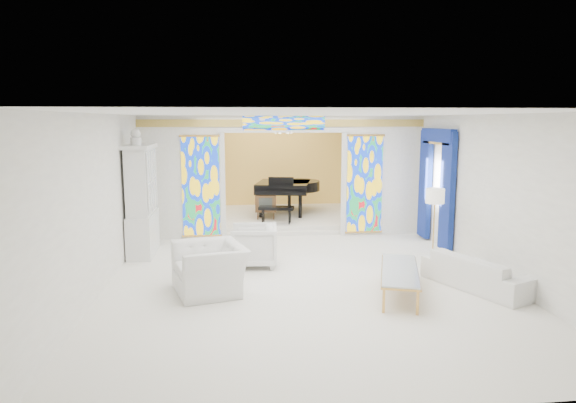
{
  "coord_description": "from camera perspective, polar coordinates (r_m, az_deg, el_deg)",
  "views": [
    {
      "loc": [
        -1.27,
        -10.59,
        2.89
      ],
      "look_at": [
        -0.09,
        0.2,
        1.17
      ],
      "focal_mm": 32.0,
      "sensor_mm": 36.0,
      "label": 1
    }
  ],
  "objects": [
    {
      "name": "alcove_platform",
      "position": [
        15.01,
        -1.29,
        -1.73
      ],
      "size": [
        6.8,
        3.8,
        0.18
      ],
      "primitive_type": "cube",
      "color": "silver",
      "rests_on": "floor"
    },
    {
      "name": "floor_lamp",
      "position": [
        10.78,
        16.01,
        0.21
      ],
      "size": [
        0.38,
        0.38,
        1.53
      ],
      "rotation": [
        0.0,
        0.0,
        0.02
      ],
      "color": "#C89346",
      "rests_on": "floor"
    },
    {
      "name": "tv_console",
      "position": [
        14.23,
        -2.49,
        -0.19
      ],
      "size": [
        0.61,
        0.44,
        0.67
      ],
      "rotation": [
        0.0,
        0.0,
        -0.09
      ],
      "color": "brown",
      "rests_on": "alcove_platform"
    },
    {
      "name": "vase",
      "position": [
        9.58,
        -7.55,
        -4.47
      ],
      "size": [
        0.24,
        0.24,
        0.19
      ],
      "primitive_type": "imported",
      "rotation": [
        0.0,
        0.0,
        -0.43
      ],
      "color": "white",
      "rests_on": "side_table"
    },
    {
      "name": "ceiling",
      "position": [
        10.67,
        0.59,
        9.62
      ],
      "size": [
        7.0,
        12.0,
        0.02
      ],
      "primitive_type": "cube",
      "color": "white",
      "rests_on": "wall_back"
    },
    {
      "name": "gold_curtain_back",
      "position": [
        16.58,
        -1.84,
        4.21
      ],
      "size": [
        6.7,
        0.1,
        2.9
      ],
      "primitive_type": "cube",
      "color": "#FBC857",
      "rests_on": "wall_back"
    },
    {
      "name": "partition_wall",
      "position": [
        12.71,
        -0.49,
        3.44
      ],
      "size": [
        7.0,
        0.22,
        3.0
      ],
      "color": "white",
      "rests_on": "floor"
    },
    {
      "name": "china_cabinet",
      "position": [
        11.49,
        -15.94,
        0.06
      ],
      "size": [
        0.56,
        1.46,
        2.72
      ],
      "color": "silver",
      "rests_on": "floor"
    },
    {
      "name": "wall_back",
      "position": [
        16.7,
        -1.87,
        4.24
      ],
      "size": [
        7.0,
        0.02,
        3.0
      ],
      "primitive_type": "cube",
      "color": "white",
      "rests_on": "floor"
    },
    {
      "name": "chandelier",
      "position": [
        14.67,
        -0.5,
        7.7
      ],
      "size": [
        0.48,
        0.48,
        0.3
      ],
      "primitive_type": "cylinder",
      "color": "#C89346",
      "rests_on": "ceiling"
    },
    {
      "name": "floor",
      "position": [
        11.05,
        0.57,
        -6.13
      ],
      "size": [
        12.0,
        12.0,
        0.0
      ],
      "primitive_type": "plane",
      "color": "silver",
      "rests_on": "ground"
    },
    {
      "name": "stained_glass_right",
      "position": [
        13.01,
        8.5,
        1.91
      ],
      "size": [
        0.9,
        0.04,
        2.4
      ],
      "primitive_type": "cube",
      "color": "gold",
      "rests_on": "partition_wall"
    },
    {
      "name": "stained_glass_transom",
      "position": [
        12.55,
        -0.45,
        8.71
      ],
      "size": [
        2.0,
        0.04,
        0.34
      ],
      "primitive_type": "cube",
      "color": "gold",
      "rests_on": "partition_wall"
    },
    {
      "name": "side_table",
      "position": [
        9.65,
        -7.52,
        -6.16
      ],
      "size": [
        0.6,
        0.6,
        0.57
      ],
      "rotation": [
        0.0,
        0.0,
        -0.42
      ],
      "color": "silver",
      "rests_on": "floor"
    },
    {
      "name": "wall_front",
      "position": [
        4.96,
        8.91,
        -7.33
      ],
      "size": [
        7.0,
        0.02,
        3.0
      ],
      "primitive_type": "cube",
      "color": "white",
      "rests_on": "floor"
    },
    {
      "name": "wall_right",
      "position": [
        11.7,
        17.87,
        1.77
      ],
      "size": [
        0.02,
        12.0,
        3.0
      ],
      "primitive_type": "cube",
      "color": "white",
      "rests_on": "floor"
    },
    {
      "name": "coffee_table",
      "position": [
        8.83,
        12.31,
        -7.56
      ],
      "size": [
        1.15,
        2.04,
        0.44
      ],
      "rotation": [
        0.0,
        0.0,
        -0.3
      ],
      "color": "silver",
      "rests_on": "floor"
    },
    {
      "name": "stained_glass_left",
      "position": [
        12.61,
        -9.66,
        1.65
      ],
      "size": [
        0.9,
        0.04,
        2.4
      ],
      "primitive_type": "cube",
      "color": "gold",
      "rests_on": "partition_wall"
    },
    {
      "name": "sofa",
      "position": [
        9.56,
        20.4,
        -7.33
      ],
      "size": [
        1.52,
        2.14,
        0.58
      ],
      "primitive_type": "imported",
      "rotation": [
        0.0,
        0.0,
        1.98
      ],
      "color": "white",
      "rests_on": "floor"
    },
    {
      "name": "armchair_right",
      "position": [
        10.31,
        -3.82,
        -4.9
      ],
      "size": [
        0.96,
        0.94,
        0.83
      ],
      "primitive_type": "imported",
      "rotation": [
        0.0,
        0.0,
        -1.64
      ],
      "color": "white",
      "rests_on": "floor"
    },
    {
      "name": "wall_left",
      "position": [
        10.91,
        -17.99,
        1.27
      ],
      "size": [
        0.02,
        12.0,
        3.0
      ],
      "primitive_type": "cube",
      "color": "white",
      "rests_on": "floor"
    },
    {
      "name": "grand_piano",
      "position": [
        15.12,
        0.06,
        1.62
      ],
      "size": [
        2.17,
        2.93,
        1.13
      ],
      "rotation": [
        0.0,
        0.0,
        -0.23
      ],
      "color": "black",
      "rests_on": "alcove_platform"
    },
    {
      "name": "armchair_left",
      "position": [
        8.85,
        -8.68,
        -7.37
      ],
      "size": [
        1.4,
        1.51,
        0.82
      ],
      "primitive_type": "imported",
      "rotation": [
        0.0,
        0.0,
        -1.3
      ],
      "color": "white",
      "rests_on": "floor"
    },
    {
      "name": "blue_drapes",
      "position": [
        12.29,
        16.14,
        2.54
      ],
      "size": [
        0.14,
        1.85,
        2.65
      ],
      "color": "navy",
      "rests_on": "wall_right"
    }
  ]
}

